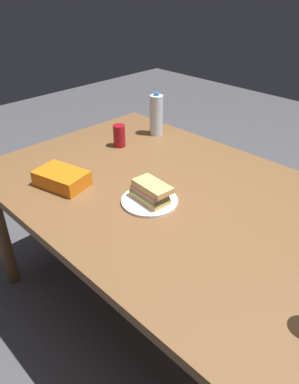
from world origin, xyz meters
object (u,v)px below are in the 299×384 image
at_px(chip_bag, 62,178).
at_px(dining_table, 175,207).
at_px(soda_can_red, 119,136).
at_px(sandwich, 150,192).
at_px(paper_plate, 150,201).
at_px(water_bottle_tall, 156,115).

bearing_deg(chip_bag, dining_table, 23.23).
distance_m(soda_can_red, chip_bag, 0.48).
relative_size(dining_table, soda_can_red, 14.78).
bearing_deg(sandwich, chip_bag, -154.41).
distance_m(paper_plate, soda_can_red, 0.59).
relative_size(paper_plate, soda_can_red, 1.98).
relative_size(paper_plate, chip_bag, 1.05).
height_order(sandwich, soda_can_red, soda_can_red).
bearing_deg(sandwich, dining_table, 78.51).
distance_m(dining_table, soda_can_red, 0.59).
relative_size(chip_bag, water_bottle_tall, 0.92).
bearing_deg(chip_bag, water_bottle_tall, 84.86).
relative_size(dining_table, sandwich, 9.53).
bearing_deg(dining_table, soda_can_red, 164.79).
bearing_deg(chip_bag, sandwich, 11.41).
bearing_deg(water_bottle_tall, soda_can_red, -94.81).
xyz_separation_m(dining_table, water_bottle_tall, (-0.53, 0.42, 0.19)).
height_order(dining_table, water_bottle_tall, water_bottle_tall).
bearing_deg(dining_table, paper_plate, -102.97).
xyz_separation_m(paper_plate, water_bottle_tall, (-0.50, 0.55, 0.11)).
relative_size(paper_plate, sandwich, 1.27).
distance_m(dining_table, paper_plate, 0.16).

